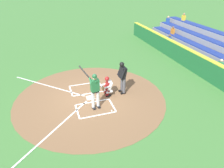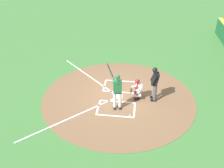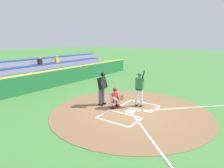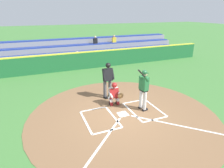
% 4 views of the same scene
% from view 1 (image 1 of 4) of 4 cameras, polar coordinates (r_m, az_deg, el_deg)
% --- Properties ---
extents(ground_plane, '(120.00, 120.00, 0.00)m').
position_cam_1_polar(ground_plane, '(11.46, -5.84, -3.76)').
color(ground_plane, '#427A38').
extents(dirt_circle, '(8.00, 8.00, 0.01)m').
position_cam_1_polar(dirt_circle, '(11.45, -5.85, -3.73)').
color(dirt_circle, brown).
rests_on(dirt_circle, ground).
extents(home_plate_and_chalk, '(7.93, 4.91, 0.01)m').
position_cam_1_polar(home_plate_and_chalk, '(11.33, -10.19, -4.40)').
color(home_plate_and_chalk, white).
rests_on(home_plate_and_chalk, dirt_circle).
extents(batter, '(0.87, 0.83, 2.13)m').
position_cam_1_polar(batter, '(10.07, -4.70, -1.27)').
color(batter, silver).
rests_on(batter, ground).
extents(catcher, '(0.59, 0.63, 1.13)m').
position_cam_1_polar(catcher, '(11.35, -1.22, -0.48)').
color(catcher, black).
rests_on(catcher, ground).
extents(plate_umpire, '(0.60, 0.44, 1.86)m').
position_cam_1_polar(plate_umpire, '(11.37, 2.87, 2.32)').
color(plate_umpire, '#4C4C51').
rests_on(plate_umpire, ground).
extents(baseball, '(0.07, 0.07, 0.07)m').
position_cam_1_polar(baseball, '(10.35, -0.09, -7.26)').
color(baseball, white).
rests_on(baseball, ground).
extents(backstop_wall, '(22.00, 0.36, 1.31)m').
position_cam_1_polar(backstop_wall, '(14.45, 24.39, 3.74)').
color(backstop_wall, '#1E6033').
rests_on(backstop_wall, ground).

